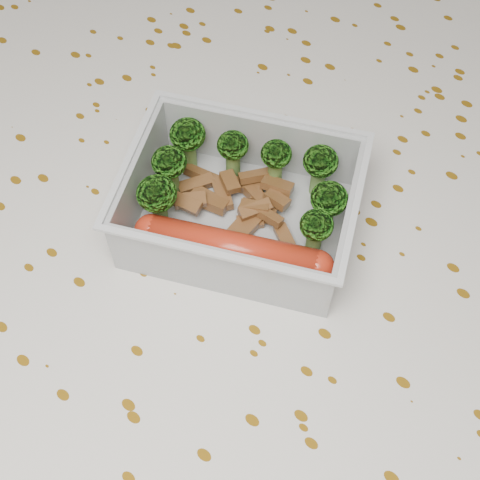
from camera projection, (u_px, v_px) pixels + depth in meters
The scene contains 6 objects.
dining_table at pixel (236, 316), 0.55m from camera, with size 1.40×0.90×0.75m.
tablecloth at pixel (236, 287), 0.50m from camera, with size 1.46×0.96×0.19m.
lunch_container at pixel (240, 210), 0.47m from camera, with size 0.20×0.18×0.06m.
broccoli_florets at pixel (242, 175), 0.47m from camera, with size 0.14×0.12×0.05m.
meat_pile at pixel (238, 200), 0.48m from camera, with size 0.11×0.07×0.02m.
sausage at pixel (233, 249), 0.45m from camera, with size 0.13×0.07×0.02m.
Camera 1 is at (0.15, -0.18, 1.16)m, focal length 50.00 mm.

